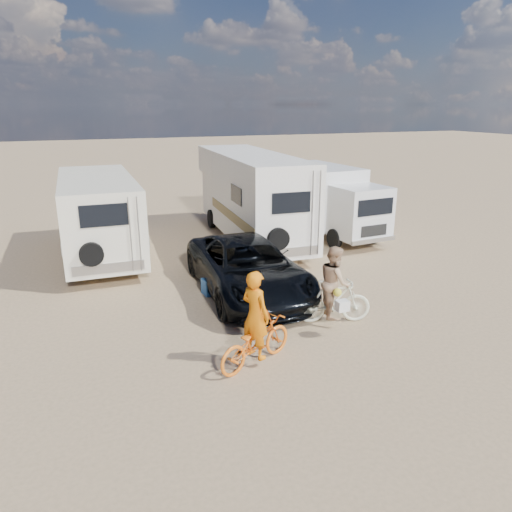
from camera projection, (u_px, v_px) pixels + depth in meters
name	position (u px, v px, depth m)	size (l,w,h in m)	color
ground	(339.00, 307.00, 12.84)	(140.00, 140.00, 0.00)	tan
rv_main	(251.00, 198.00, 18.69)	(2.29, 8.25, 3.38)	silver
rv_left	(99.00, 218.00, 16.59)	(2.37, 6.66, 2.81)	beige
box_truck	(331.00, 202.00, 19.44)	(2.01, 5.55, 2.76)	silver
dark_suv	(248.00, 267.00, 13.56)	(2.55, 5.53, 1.54)	black
bike_man	(255.00, 342.00, 9.87)	(0.67, 1.92, 1.01)	orange
bike_woman	(333.00, 301.00, 11.79)	(0.52, 1.84, 1.10)	silver
rider_man	(255.00, 323.00, 9.75)	(0.68, 0.44, 1.86)	orange
rider_woman	(334.00, 289.00, 11.69)	(0.86, 0.67, 1.76)	tan
bike_parked	(354.00, 229.00, 19.02)	(0.61, 1.76, 0.92)	black
cooler	(213.00, 286.00, 13.68)	(0.56, 0.41, 0.45)	#214F8A
crate	(288.00, 259.00, 16.16)	(0.51, 0.51, 0.40)	#8A714F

